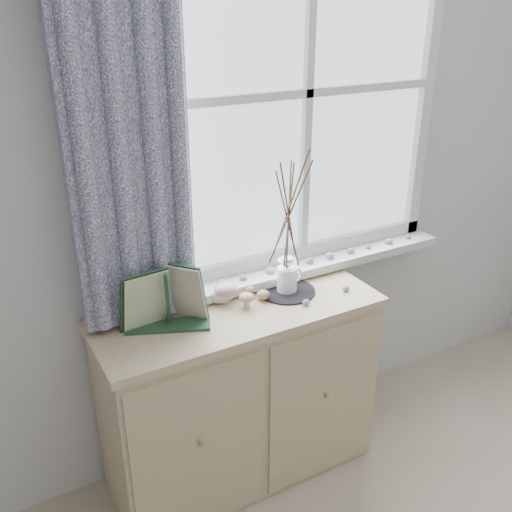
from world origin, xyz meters
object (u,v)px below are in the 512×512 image
at_px(sideboard, 241,394).
at_px(toadstool_cluster, 231,292).
at_px(twig_pitcher, 289,210).
at_px(botanical_book, 169,300).

bearing_deg(sideboard, toadstool_cluster, 95.42).
bearing_deg(sideboard, twig_pitcher, 9.85).
bearing_deg(toadstool_cluster, twig_pitcher, -4.97).
xyz_separation_m(sideboard, twig_pitcher, (0.25, 0.04, 0.80)).
relative_size(toadstool_cluster, twig_pitcher, 0.23).
height_order(botanical_book, twig_pitcher, twig_pitcher).
bearing_deg(botanical_book, sideboard, 24.26).
distance_m(sideboard, toadstool_cluster, 0.48).
xyz_separation_m(sideboard, botanical_book, (-0.30, -0.01, 0.55)).
relative_size(botanical_book, twig_pitcher, 0.57).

